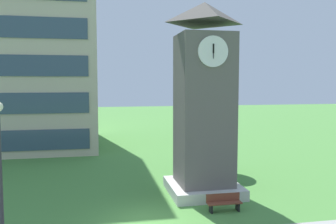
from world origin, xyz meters
name	(u,v)px	position (x,y,z in m)	size (l,w,h in m)	color
ground_plane	(148,222)	(0.00, 0.00, 0.00)	(160.00, 160.00, 0.00)	#4C893D
clock_tower	(204,109)	(3.89, 3.78, 5.01)	(4.10, 4.10, 11.16)	#605B56
park_bench	(224,202)	(4.04, 0.68, 0.46)	(1.80, 0.49, 0.88)	brown
street_lamp	(0,168)	(-5.53, -3.31, 3.68)	(0.36, 0.36, 5.94)	#333338
tree_near_tower	(217,128)	(6.23, 8.23, 3.26)	(2.99, 2.99, 4.78)	#513823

